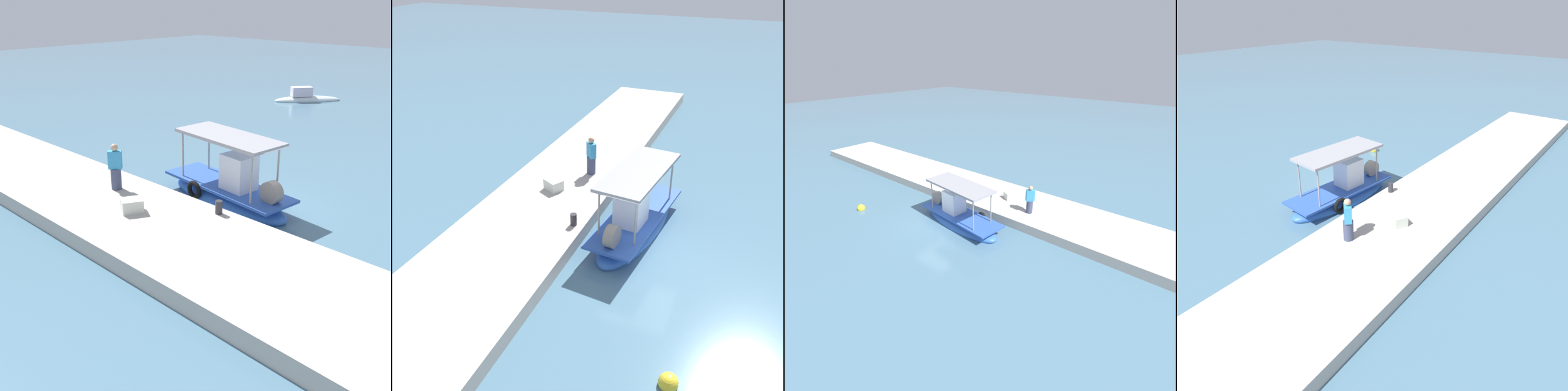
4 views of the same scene
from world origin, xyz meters
The scene contains 7 objects.
ground_plane centered at (0.00, 0.00, 0.00)m, with size 120.00×120.00×0.00m, color slate.
dock_quay centered at (0.00, -4.52, 0.29)m, with size 36.00×4.55×0.57m, color beige.
main_fishing_boat centered at (-1.12, -0.65, 0.47)m, with size 5.85×2.36×2.94m.
fisherman_near_bollard centered at (-4.10, -3.62, 1.36)m, with size 0.55×0.55×1.74m.
mooring_bollard centered at (0.11, -2.65, 0.80)m, with size 0.24×0.24×0.46m, color #2D2D33.
cargo_crate centered at (-2.09, -4.52, 0.79)m, with size 0.70×0.56×0.45m, color silver.
moored_boat_near centered at (-9.21, 17.86, 0.17)m, with size 4.12×4.61×1.30m.
Camera 1 is at (9.55, -13.57, 7.24)m, focal length 44.01 mm.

